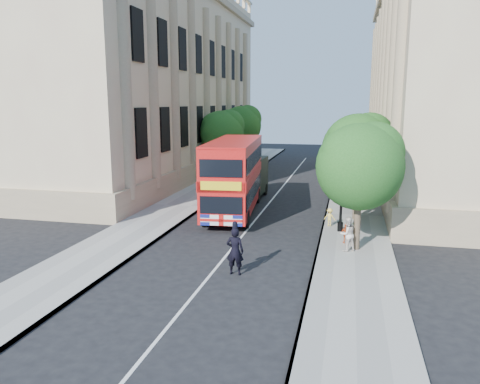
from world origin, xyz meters
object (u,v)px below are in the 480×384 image
Objects in this scene: lamp_post at (342,187)px; box_van at (248,179)px; double_decker_bus at (234,174)px; police_constable at (235,251)px; woman_pedestrian at (347,234)px.

box_van is at bearing 130.92° from lamp_post.
lamp_post is at bearing -31.33° from double_decker_bus.
double_decker_bus reaches higher than police_constable.
double_decker_bus reaches higher than box_van.
box_van is (-0.15, 4.67, -1.08)m from double_decker_bus.
woman_pedestrian is at bearing -139.30° from police_constable.
police_constable is at bearing -81.71° from double_decker_bus.
police_constable is at bearing 10.12° from woman_pedestrian.
box_van is at bearing 86.05° from double_decker_bus.
box_van is at bearing -79.76° from police_constable.
woman_pedestrian is (7.19, -11.24, -0.50)m from box_van.
woman_pedestrian is at bearing -83.55° from lamp_post.
police_constable is (-4.04, -7.22, -1.52)m from lamp_post.
police_constable is (2.76, -15.07, -0.44)m from box_van.
box_van is (-6.80, 7.85, -1.08)m from lamp_post.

